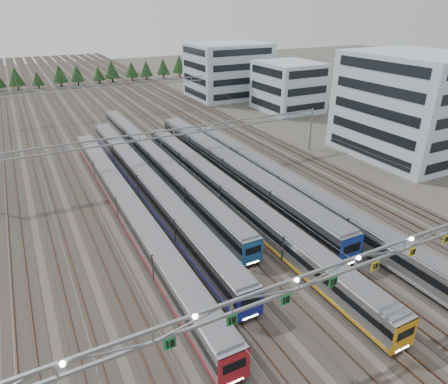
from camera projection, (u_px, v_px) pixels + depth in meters
name	position (u px, v px, depth m)	size (l,w,h in m)	color
ground	(344.00, 332.00, 34.81)	(400.00, 400.00, 0.00)	#47423A
track_bed	(99.00, 98.00, 114.32)	(54.00, 260.00, 5.42)	#2D2823
train_a	(127.00, 206.00, 52.10)	(2.64, 58.28, 3.44)	black
train_b	(147.00, 183.00, 58.58)	(2.71, 59.39, 3.52)	black
train_c	(156.00, 160.00, 67.62)	(2.57, 63.22, 3.34)	black
train_d	(228.00, 194.00, 55.43)	(2.62, 59.57, 3.40)	black
train_e	(231.00, 169.00, 63.11)	(3.12, 52.98, 4.07)	black
train_f	(285.00, 184.00, 58.58)	(2.53, 56.48, 3.29)	black
gantry_near	(356.00, 266.00, 31.67)	(56.36, 0.61, 8.08)	gray
gantry_mid	(174.00, 138.00, 64.14)	(56.36, 0.36, 8.00)	gray
gantry_far	(109.00, 90.00, 100.20)	(56.36, 0.36, 8.00)	gray
depot_bldg_south	(410.00, 106.00, 72.11)	(18.00, 22.00, 18.36)	#ACC1CD
depot_bldg_mid	(288.00, 86.00, 104.94)	(14.00, 16.00, 12.41)	#ACC1CD
depot_bldg_north	(228.00, 70.00, 119.71)	(22.00, 18.00, 15.57)	#ACC1CD
treeline	(95.00, 72.00, 139.78)	(106.40, 5.60, 7.02)	#332114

